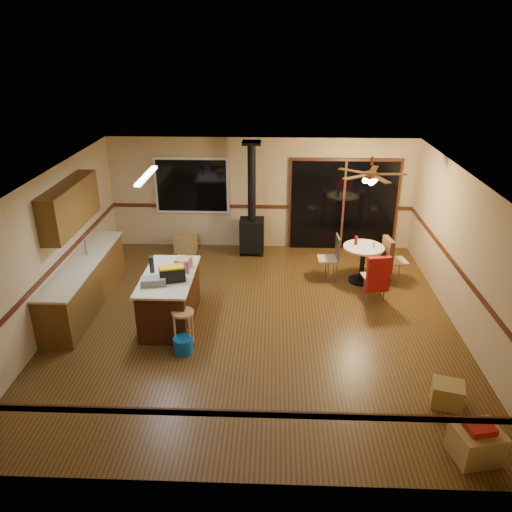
# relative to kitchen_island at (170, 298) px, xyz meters

# --- Properties ---
(floor) EXTENTS (7.00, 7.00, 0.00)m
(floor) POSITION_rel_kitchen_island_xyz_m (1.50, 0.00, -0.45)
(floor) COLOR #4C3215
(floor) RESTS_ON ground
(ceiling) EXTENTS (7.00, 7.00, 0.00)m
(ceiling) POSITION_rel_kitchen_island_xyz_m (1.50, 0.00, 2.15)
(ceiling) COLOR silver
(ceiling) RESTS_ON ground
(wall_back) EXTENTS (7.00, 0.00, 7.00)m
(wall_back) POSITION_rel_kitchen_island_xyz_m (1.50, 3.50, 0.85)
(wall_back) COLOR tan
(wall_back) RESTS_ON ground
(wall_front) EXTENTS (7.00, 0.00, 7.00)m
(wall_front) POSITION_rel_kitchen_island_xyz_m (1.50, -3.50, 0.85)
(wall_front) COLOR tan
(wall_front) RESTS_ON ground
(wall_left) EXTENTS (0.00, 7.00, 7.00)m
(wall_left) POSITION_rel_kitchen_island_xyz_m (-2.00, 0.00, 0.85)
(wall_left) COLOR tan
(wall_left) RESTS_ON ground
(wall_right) EXTENTS (0.00, 7.00, 7.00)m
(wall_right) POSITION_rel_kitchen_island_xyz_m (5.00, 0.00, 0.85)
(wall_right) COLOR tan
(wall_right) RESTS_ON ground
(chair_rail) EXTENTS (7.00, 7.00, 0.08)m
(chair_rail) POSITION_rel_kitchen_island_xyz_m (1.50, 0.00, 0.55)
(chair_rail) COLOR #431F10
(chair_rail) RESTS_ON ground
(window) EXTENTS (1.72, 0.10, 1.32)m
(window) POSITION_rel_kitchen_island_xyz_m (-0.10, 3.45, 1.05)
(window) COLOR black
(window) RESTS_ON ground
(sliding_door) EXTENTS (2.52, 0.10, 2.10)m
(sliding_door) POSITION_rel_kitchen_island_xyz_m (3.40, 3.45, 0.60)
(sliding_door) COLOR black
(sliding_door) RESTS_ON ground
(lower_cabinets) EXTENTS (0.60, 3.00, 0.86)m
(lower_cabinets) POSITION_rel_kitchen_island_xyz_m (-1.70, 0.50, -0.02)
(lower_cabinets) COLOR brown
(lower_cabinets) RESTS_ON ground
(countertop) EXTENTS (0.64, 3.04, 0.04)m
(countertop) POSITION_rel_kitchen_island_xyz_m (-1.70, 0.50, 0.43)
(countertop) COLOR beige
(countertop) RESTS_ON lower_cabinets
(upper_cabinets) EXTENTS (0.35, 2.00, 0.80)m
(upper_cabinets) POSITION_rel_kitchen_island_xyz_m (-1.83, 0.70, 1.45)
(upper_cabinets) COLOR brown
(upper_cabinets) RESTS_ON ground
(kitchen_island) EXTENTS (0.88, 1.68, 0.90)m
(kitchen_island) POSITION_rel_kitchen_island_xyz_m (0.00, 0.00, 0.00)
(kitchen_island) COLOR #34180D
(kitchen_island) RESTS_ON ground
(wood_stove) EXTENTS (0.55, 0.50, 2.52)m
(wood_stove) POSITION_rel_kitchen_island_xyz_m (1.30, 3.05, 0.28)
(wood_stove) COLOR black
(wood_stove) RESTS_ON ground
(ceiling_fan) EXTENTS (0.24, 0.24, 0.55)m
(ceiling_fan) POSITION_rel_kitchen_island_xyz_m (3.62, 1.69, 1.76)
(ceiling_fan) COLOR brown
(ceiling_fan) RESTS_ON ceiling
(fluorescent_strip) EXTENTS (0.10, 1.20, 0.04)m
(fluorescent_strip) POSITION_rel_kitchen_island_xyz_m (-0.30, 0.30, 2.11)
(fluorescent_strip) COLOR white
(fluorescent_strip) RESTS_ON ceiling
(toolbox_grey) EXTENTS (0.44, 0.30, 0.13)m
(toolbox_grey) POSITION_rel_kitchen_island_xyz_m (-0.17, -0.37, 0.51)
(toolbox_grey) COLOR slate
(toolbox_grey) RESTS_ON kitchen_island
(toolbox_black) EXTENTS (0.47, 0.33, 0.23)m
(toolbox_black) POSITION_rel_kitchen_island_xyz_m (0.12, -0.21, 0.56)
(toolbox_black) COLOR black
(toolbox_black) RESTS_ON kitchen_island
(toolbox_yellow_lid) EXTENTS (0.44, 0.31, 0.03)m
(toolbox_yellow_lid) POSITION_rel_kitchen_island_xyz_m (0.12, -0.21, 0.70)
(toolbox_yellow_lid) COLOR gold
(toolbox_yellow_lid) RESTS_ON toolbox_black
(box_on_island) EXTENTS (0.30, 0.34, 0.19)m
(box_on_island) POSITION_rel_kitchen_island_xyz_m (0.22, 0.28, 0.54)
(box_on_island) COLOR olive
(box_on_island) RESTS_ON kitchen_island
(bottle_dark) EXTENTS (0.09, 0.09, 0.29)m
(bottle_dark) POSITION_rel_kitchen_island_xyz_m (-0.30, 0.11, 0.59)
(bottle_dark) COLOR black
(bottle_dark) RESTS_ON kitchen_island
(bottle_pink) EXTENTS (0.09, 0.09, 0.24)m
(bottle_pink) POSITION_rel_kitchen_island_xyz_m (0.32, 0.07, 0.57)
(bottle_pink) COLOR #D84C8C
(bottle_pink) RESTS_ON kitchen_island
(bottle_white) EXTENTS (0.07, 0.07, 0.19)m
(bottle_white) POSITION_rel_kitchen_island_xyz_m (0.13, 0.38, 0.54)
(bottle_white) COLOR white
(bottle_white) RESTS_ON kitchen_island
(bar_stool) EXTENTS (0.43, 0.43, 0.65)m
(bar_stool) POSITION_rel_kitchen_island_xyz_m (0.37, -0.79, -0.13)
(bar_stool) COLOR tan
(bar_stool) RESTS_ON floor
(blue_bucket) EXTENTS (0.38, 0.38, 0.26)m
(blue_bucket) POSITION_rel_kitchen_island_xyz_m (0.38, -0.97, -0.32)
(blue_bucket) COLOR blue
(blue_bucket) RESTS_ON floor
(dining_table) EXTENTS (0.82, 0.82, 0.78)m
(dining_table) POSITION_rel_kitchen_island_xyz_m (3.62, 1.69, 0.07)
(dining_table) COLOR black
(dining_table) RESTS_ON ground
(glass_red) EXTENTS (0.08, 0.08, 0.18)m
(glass_red) POSITION_rel_kitchen_island_xyz_m (3.47, 1.79, 0.42)
(glass_red) COLOR #590C14
(glass_red) RESTS_ON dining_table
(glass_cream) EXTENTS (0.07, 0.07, 0.12)m
(glass_cream) POSITION_rel_kitchen_island_xyz_m (3.80, 1.64, 0.39)
(glass_cream) COLOR beige
(glass_cream) RESTS_ON dining_table
(chair_left) EXTENTS (0.42, 0.42, 0.51)m
(chair_left) POSITION_rel_kitchen_island_xyz_m (3.03, 1.79, 0.14)
(chair_left) COLOR tan
(chair_left) RESTS_ON ground
(chair_near) EXTENTS (0.50, 0.53, 0.70)m
(chair_near) POSITION_rel_kitchen_island_xyz_m (3.75, 0.81, 0.14)
(chair_near) COLOR tan
(chair_near) RESTS_ON ground
(chair_right) EXTENTS (0.52, 0.49, 0.70)m
(chair_right) POSITION_rel_kitchen_island_xyz_m (4.14, 1.71, 0.14)
(chair_right) COLOR tan
(chair_right) RESTS_ON ground
(box_under_window) EXTENTS (0.51, 0.42, 0.39)m
(box_under_window) POSITION_rel_kitchen_island_xyz_m (-0.25, 3.10, -0.26)
(box_under_window) COLOR olive
(box_under_window) RESTS_ON floor
(box_corner_a) EXTENTS (0.63, 0.56, 0.41)m
(box_corner_a) POSITION_rel_kitchen_island_xyz_m (4.26, -3.00, -0.25)
(box_corner_a) COLOR olive
(box_corner_a) RESTS_ON floor
(box_corner_b) EXTENTS (0.49, 0.45, 0.33)m
(box_corner_b) POSITION_rel_kitchen_island_xyz_m (4.22, -2.05, -0.29)
(box_corner_b) COLOR olive
(box_corner_b) RESTS_ON floor
(box_small_red) EXTENTS (0.36, 0.32, 0.08)m
(box_small_red) POSITION_rel_kitchen_island_xyz_m (4.26, -3.00, -0.00)
(box_small_red) COLOR maroon
(box_small_red) RESTS_ON box_corner_a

